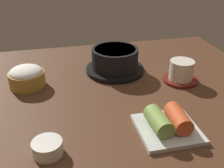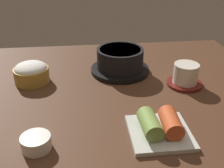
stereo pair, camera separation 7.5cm
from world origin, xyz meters
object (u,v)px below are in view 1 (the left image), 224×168
at_px(side_bowl_near, 47,147).
at_px(rice_bowl, 27,76).
at_px(tea_cup_with_saucer, 181,72).
at_px(stone_pot, 115,61).
at_px(kimchi_plate, 168,123).

bearing_deg(side_bowl_near, rice_bowl, 99.27).
distance_m(rice_bowl, tea_cup_with_saucer, 0.45).
relative_size(rice_bowl, tea_cup_with_saucer, 0.99).
relative_size(stone_pot, side_bowl_near, 3.00).
height_order(stone_pot, rice_bowl, stone_pot).
distance_m(stone_pot, side_bowl_near, 0.41).
bearing_deg(stone_pot, tea_cup_with_saucer, -31.99).
bearing_deg(stone_pot, rice_bowl, -171.86).
relative_size(stone_pot, rice_bowl, 1.81).
bearing_deg(stone_pot, side_bowl_near, -122.66).
height_order(rice_bowl, side_bowl_near, rice_bowl).
relative_size(rice_bowl, kimchi_plate, 0.77).
bearing_deg(side_bowl_near, tea_cup_with_saucer, 30.58).
bearing_deg(kimchi_plate, side_bowl_near, -176.54).
relative_size(tea_cup_with_saucer, kimchi_plate, 0.78).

